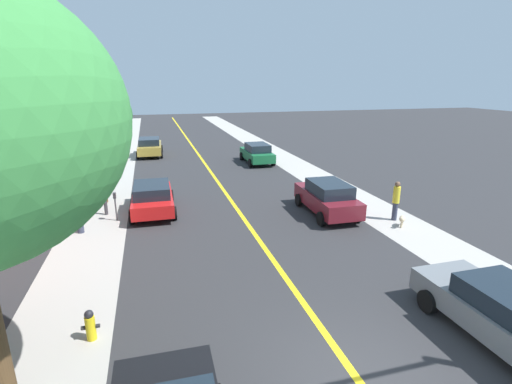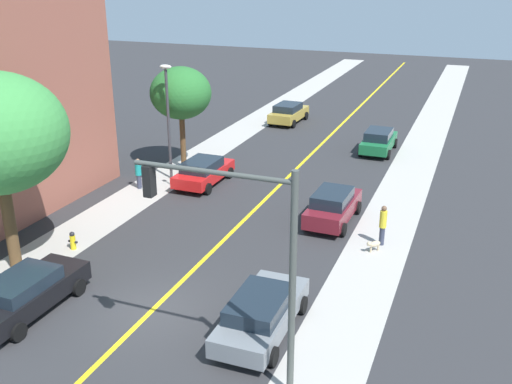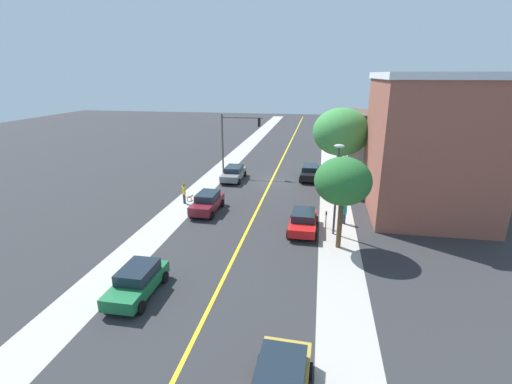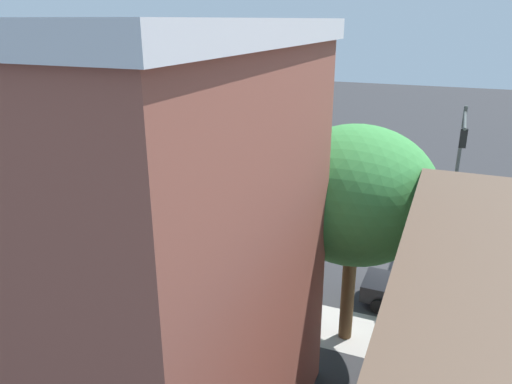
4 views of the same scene
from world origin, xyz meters
TOP-DOWN VIEW (x-y plane):
  - ground_plane at (0.00, 0.00)m, footprint 140.00×140.00m
  - road_centerline_stripe at (0.00, 0.00)m, footprint 0.20×126.00m
  - street_tree_right_corner at (-6.53, 14.76)m, footprint 3.62×3.62m
  - fire_hydrant at (-5.73, 2.99)m, footprint 0.44×0.24m
  - parking_meter at (-5.72, 11.70)m, footprint 0.12×0.18m
  - street_lamp at (-6.26, 12.69)m, footprint 0.70×0.36m
  - red_sedan_left_curb at (-4.07, 12.47)m, footprint 2.13×4.38m
  - green_sedan_right_curb at (3.99, 22.24)m, footprint 2.00×4.24m
  - maroon_sedan_right_curb at (4.04, 9.94)m, footprint 2.08×4.38m
  - grey_sedan_right_curb at (4.12, 0.11)m, footprint 2.13×4.81m
  - gold_sedan_left_curb at (-4.06, 27.62)m, footprint 2.24×4.45m
  - pedestrian_yellow_shirt at (6.69, 8.32)m, footprint 0.31×0.31m
  - pedestrian_teal_shirt at (-7.10, 10.57)m, footprint 0.36×0.36m
  - small_dog at (6.49, 7.49)m, footprint 0.59×0.63m

SIDE VIEW (x-z plane):
  - ground_plane at x=0.00m, z-range 0.00..0.00m
  - road_centerline_stripe at x=0.00m, z-range 0.00..0.00m
  - small_dog at x=6.49m, z-range 0.08..0.61m
  - fire_hydrant at x=-5.73m, z-range 0.00..0.82m
  - red_sedan_left_curb at x=-4.07m, z-range 0.04..1.50m
  - grey_sedan_right_curb at x=4.12m, z-range 0.04..1.51m
  - green_sedan_right_curb at x=3.99m, z-range 0.03..1.57m
  - gold_sedan_left_curb at x=-4.06m, z-range 0.04..1.57m
  - maroon_sedan_right_curb at x=4.04m, z-range 0.03..1.64m
  - parking_meter at x=-5.72m, z-range 0.21..1.55m
  - pedestrian_teal_shirt at x=-7.10m, z-range 0.05..1.76m
  - pedestrian_yellow_shirt at x=6.69m, z-range 0.08..1.92m
  - street_lamp at x=-6.26m, z-range 0.76..7.32m
  - street_tree_right_corner at x=-6.53m, z-range 1.50..7.63m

